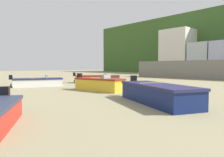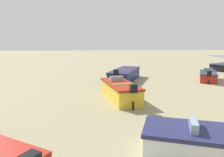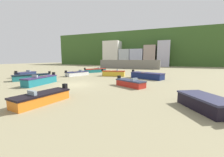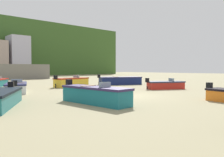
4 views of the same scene
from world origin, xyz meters
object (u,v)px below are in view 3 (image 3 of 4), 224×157
(boat_teal_1, at_px, (41,80))
(boat_yellow_9, at_px, (114,73))
(boat_orange_4, at_px, (42,98))
(boat_white_3, at_px, (77,74))
(boat_black_8, at_px, (206,103))
(boat_red_5, at_px, (130,83))
(boat_teal_0, at_px, (32,77))
(boat_teal_2, at_px, (95,70))
(boat_navy_6, at_px, (147,76))
(boat_navy_7, at_px, (26,74))

(boat_teal_1, relative_size, boat_yellow_9, 1.13)
(boat_orange_4, height_order, boat_yellow_9, boat_yellow_9)
(boat_white_3, xyz_separation_m, boat_black_8, (17.51, -11.91, 0.03))
(boat_red_5, xyz_separation_m, boat_black_8, (5.97, -5.46, 0.04))
(boat_teal_1, xyz_separation_m, boat_yellow_9, (5.26, 11.00, 0.00))
(boat_orange_4, distance_m, boat_yellow_9, 16.45)
(boat_orange_4, bearing_deg, boat_black_8, -157.35)
(boat_teal_0, xyz_separation_m, boat_red_5, (14.64, 0.35, -0.03))
(boat_teal_2, relative_size, boat_red_5, 1.33)
(boat_yellow_9, bearing_deg, boat_black_8, 29.10)
(boat_teal_2, xyz_separation_m, boat_white_3, (-0.08, -6.89, -0.03))
(boat_yellow_9, bearing_deg, boat_teal_1, -35.20)
(boat_teal_0, distance_m, boat_black_8, 21.24)
(boat_teal_2, xyz_separation_m, boat_navy_6, (12.32, -6.23, 0.05))
(boat_orange_4, distance_m, boat_red_5, 9.09)
(boat_teal_1, height_order, boat_orange_4, boat_teal_1)
(boat_navy_6, bearing_deg, boat_orange_4, 5.10)
(boat_navy_6, bearing_deg, boat_navy_7, -51.36)
(boat_navy_6, xyz_separation_m, boat_yellow_9, (-6.00, 1.28, 0.01))
(boat_teal_1, xyz_separation_m, boat_teal_2, (-1.06, 15.95, -0.06))
(boat_orange_4, xyz_separation_m, boat_yellow_9, (-0.90, 16.43, 0.11))
(boat_navy_6, relative_size, boat_navy_7, 1.47)
(boat_orange_4, distance_m, boat_navy_6, 15.99)
(boat_white_3, relative_size, boat_navy_6, 0.85)
(boat_navy_7, distance_m, boat_yellow_9, 15.07)
(boat_orange_4, height_order, boat_navy_7, boat_navy_7)
(boat_white_3, relative_size, boat_navy_7, 1.25)
(boat_navy_6, distance_m, boat_yellow_9, 6.14)
(boat_navy_6, height_order, boat_yellow_9, boat_yellow_9)
(boat_teal_1, relative_size, boat_white_3, 1.07)
(boat_teal_1, height_order, boat_teal_2, boat_teal_1)
(boat_orange_4, distance_m, boat_navy_7, 17.57)
(boat_orange_4, height_order, boat_navy_6, boat_navy_6)
(boat_teal_2, height_order, boat_black_8, boat_black_8)
(boat_navy_7, bearing_deg, boat_teal_1, -32.81)
(boat_white_3, bearing_deg, boat_teal_2, 110.47)
(boat_teal_0, distance_m, boat_red_5, 14.65)
(boat_orange_4, bearing_deg, boat_yellow_9, -78.41)
(boat_navy_7, bearing_deg, boat_red_5, -10.24)
(boat_teal_2, bearing_deg, boat_teal_1, -52.47)
(boat_teal_0, distance_m, boat_navy_7, 4.66)
(boat_white_3, xyz_separation_m, boat_orange_4, (7.30, -14.50, -0.01))
(boat_red_5, relative_size, boat_navy_7, 1.01)
(boat_orange_4, bearing_deg, boat_teal_1, -32.95)
(boat_teal_0, xyz_separation_m, boat_orange_4, (10.40, -7.69, -0.04))
(boat_teal_1, distance_m, boat_teal_2, 15.99)
(boat_yellow_9, bearing_deg, boat_white_3, -82.87)
(boat_orange_4, xyz_separation_m, boat_navy_6, (5.10, 15.15, 0.09))
(boat_teal_0, relative_size, boat_black_8, 1.30)
(boat_teal_0, height_order, boat_black_8, boat_black_8)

